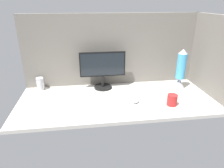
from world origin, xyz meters
TOP-DOWN VIEW (x-y plane):
  - ground_plane at (0.00, 0.00)cm, footprint 180.00×80.00cm
  - cubicle_wall_back at (0.00, 37.50)cm, footprint 180.00×5.00cm
  - cubicle_wall_side at (87.50, 0.00)cm, footprint 5.00×80.00cm
  - monitor at (-12.08, 25.12)cm, footprint 44.98×18.00cm
  - keyboard at (-12.78, -10.01)cm, footprint 37.94×16.00cm
  - mouse at (13.43, -10.57)cm, footprint 8.34×10.87cm
  - mug_red_plastic at (42.66, -20.14)cm, footprint 8.58×8.58cm
  - mug_steel at (-74.21, 28.37)cm, footprint 7.25×7.25cm
  - lava_lamp at (64.00, 12.96)cm, footprint 12.42×12.42cm

SIDE VIEW (x-z plane):
  - ground_plane at x=0.00cm, z-range -3.00..0.00cm
  - keyboard at x=-12.78cm, z-range 0.00..2.00cm
  - mouse at x=13.43cm, z-range 0.00..3.40cm
  - mug_red_plastic at x=42.66cm, z-range 0.00..9.76cm
  - mug_steel at x=-74.21cm, z-range 0.00..12.79cm
  - lava_lamp at x=64.00cm, z-range -3.27..37.37cm
  - monitor at x=-12.08cm, z-range 2.28..39.60cm
  - cubicle_wall_back at x=0.00cm, z-range 0.00..72.12cm
  - cubicle_wall_side at x=87.50cm, z-range 0.00..72.12cm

